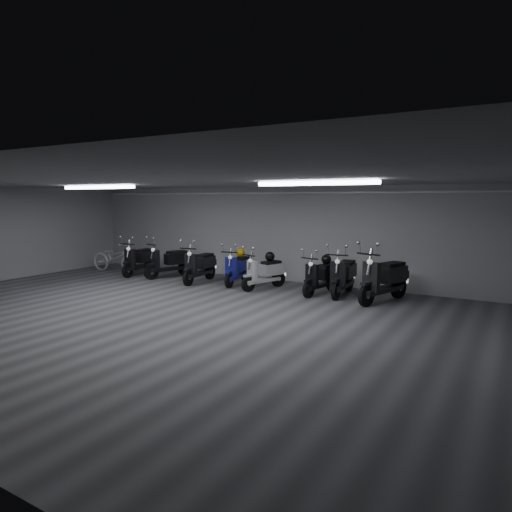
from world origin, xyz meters
The scene contains 18 objects.
floor centered at (0.00, 0.00, -0.01)m, with size 14.00×10.00×0.01m, color #3E3E41.
ceiling centered at (0.00, 0.00, 2.80)m, with size 14.00×10.00×0.01m, color gray.
back_wall centered at (0.00, 5.00, 1.40)m, with size 14.00×0.01×2.80m, color #969799.
fluor_strip_left centered at (-3.00, 1.00, 2.74)m, with size 2.40×0.18×0.08m, color white.
fluor_strip_right centered at (3.00, 1.00, 2.74)m, with size 2.40×0.18×0.08m, color white.
conduit centered at (0.00, 4.92, 2.62)m, with size 0.05×0.05×13.60m, color white.
scooter_0 centered at (-4.18, 3.50, 0.66)m, with size 0.59×1.77×1.31m, color black, non-canonical shape.
scooter_1 centered at (-3.04, 3.62, 0.66)m, with size 0.59×1.78×1.33m, color black, non-canonical shape.
scooter_3 centered at (-1.70, 3.46, 0.66)m, with size 0.59×1.77×1.31m, color black, non-canonical shape.
scooter_4 centered at (-0.56, 3.75, 0.62)m, with size 0.55×1.66×1.23m, color navy, non-canonical shape.
scooter_6 centered at (0.42, 3.54, 0.60)m, with size 0.54×1.62×1.21m, color #B9B8BD, non-canonical shape.
scooter_7 centered at (2.03, 3.69, 0.61)m, with size 0.55×1.65×1.23m, color black, non-canonical shape.
scooter_8 centered at (2.56, 3.86, 0.69)m, with size 0.61×1.84×1.37m, color black, non-canonical shape.
scooter_9 centered at (3.64, 3.63, 0.75)m, with size 0.67×2.01×1.49m, color black, non-canonical shape.
bicycle centered at (-5.30, 3.51, 0.61)m, with size 0.66×1.87×1.21m, color silver.
helmet_0 centered at (0.50, 3.76, 0.88)m, with size 0.26×0.26×0.26m, color black.
helmet_1 centered at (2.07, 3.92, 0.89)m, with size 0.26×0.26×0.26m, color black.
helmet_2 centered at (-0.59, 3.98, 0.89)m, with size 0.26×0.26×0.26m, color #C28A0B.
Camera 1 is at (6.41, -6.96, 2.45)m, focal length 31.69 mm.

